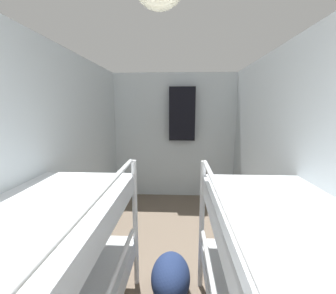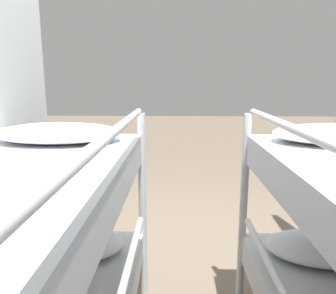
% 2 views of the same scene
% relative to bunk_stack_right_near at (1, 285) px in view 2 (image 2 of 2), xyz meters
% --- Properties ---
extents(ground_plane, '(20.00, 20.00, 0.00)m').
position_rel_bunk_stack_right_near_xyz_m(ground_plane, '(-0.67, -1.41, -0.68)').
color(ground_plane, '#6B5B4C').
extents(bunk_stack_right_near, '(0.80, 1.84, 1.20)m').
position_rel_bunk_stack_right_near_xyz_m(bunk_stack_right_near, '(0.00, 0.00, 0.00)').
color(bunk_stack_right_near, silver).
rests_on(bunk_stack_right_near, ground_plane).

